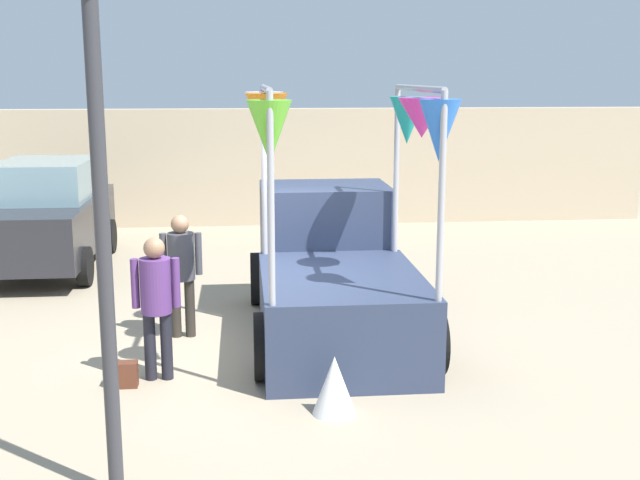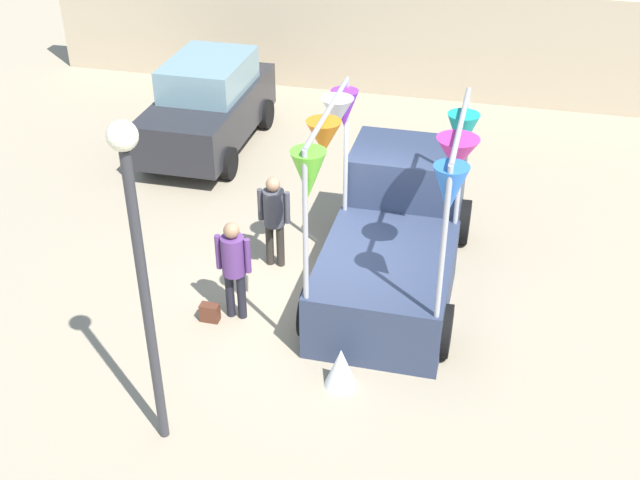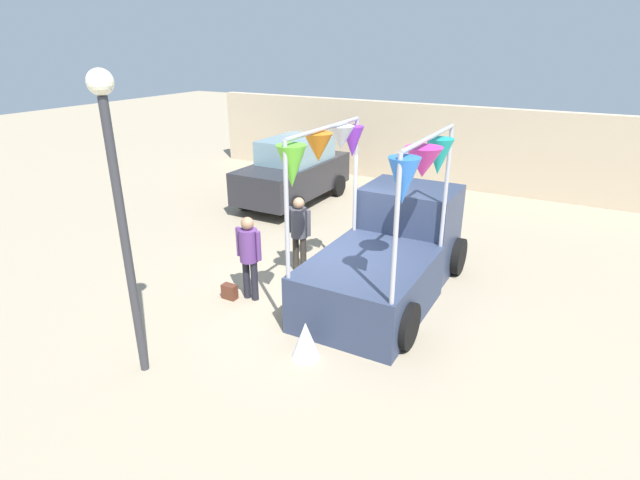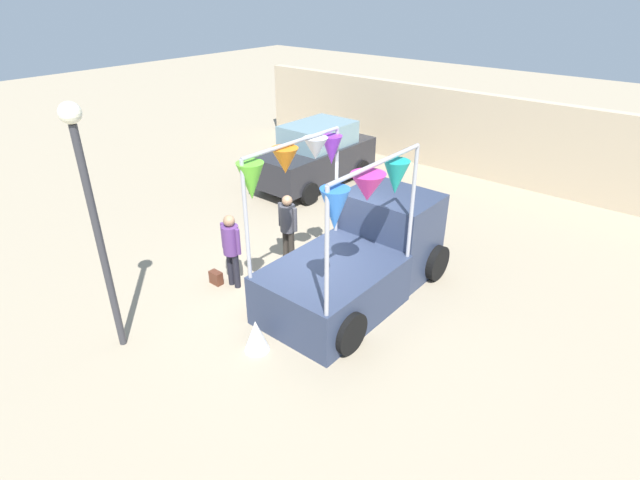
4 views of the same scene
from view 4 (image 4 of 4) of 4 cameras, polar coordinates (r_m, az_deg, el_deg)
The scene contains 9 objects.
ground_plane at distance 10.38m, azimuth -1.53°, elevation -5.50°, with size 60.00×60.00×0.00m, color gray.
vendor_truck at distance 9.92m, azimuth 4.94°, elevation -1.22°, with size 2.43×4.09×3.21m.
parked_car at distance 15.31m, azimuth -0.47°, elevation 9.70°, with size 1.88×4.00×1.88m.
person_customer at distance 10.13m, azimuth -10.12°, elevation -0.51°, with size 0.53×0.34×1.61m.
person_vendor at distance 10.92m, azimuth -3.70°, elevation 2.00°, with size 0.53×0.34×1.59m.
handbag at distance 10.68m, azimuth -11.79°, elevation -4.24°, with size 0.28×0.16×0.28m, color #592D1E.
street_lamp at distance 8.29m, azimuth -24.76°, elevation 4.07°, with size 0.32×0.32×4.20m.
brick_boundary_wall at distance 16.67m, azimuth 18.50°, elevation 11.07°, with size 18.00×0.36×2.60m, color tan.
folded_kite_bundle_white at distance 8.71m, azimuth -7.31°, elevation -10.77°, with size 0.44×0.44×0.60m, color white.
Camera 4 is at (5.78, -6.48, 5.70)m, focal length 28.00 mm.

